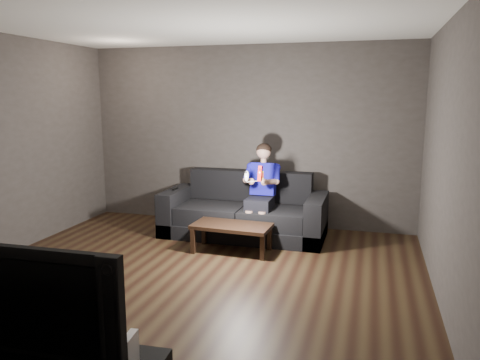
% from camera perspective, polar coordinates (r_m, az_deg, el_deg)
% --- Properties ---
extents(floor, '(5.00, 5.00, 0.00)m').
position_cam_1_polar(floor, '(5.10, -6.57, -12.41)').
color(floor, black).
rests_on(floor, ground).
extents(back_wall, '(5.00, 0.04, 2.70)m').
position_cam_1_polar(back_wall, '(7.10, 0.94, 5.35)').
color(back_wall, '#3B3734').
rests_on(back_wall, ground).
extents(right_wall, '(0.04, 5.00, 2.70)m').
position_cam_1_polar(right_wall, '(4.43, 24.49, 1.44)').
color(right_wall, '#3B3734').
rests_on(right_wall, ground).
extents(ceiling, '(5.00, 5.00, 0.02)m').
position_cam_1_polar(ceiling, '(4.76, -7.27, 19.14)').
color(ceiling, white).
rests_on(ceiling, back_wall).
extents(sofa, '(2.26, 0.98, 0.87)m').
position_cam_1_polar(sofa, '(6.64, 0.54, -4.33)').
color(sofa, black).
rests_on(sofa, floor).
extents(child, '(0.50, 0.62, 1.24)m').
position_cam_1_polar(child, '(6.42, 2.63, -0.46)').
color(child, black).
rests_on(child, sofa).
extents(wii_remote_red, '(0.06, 0.08, 0.20)m').
position_cam_1_polar(wii_remote_red, '(5.90, 2.47, 0.80)').
color(wii_remote_red, red).
rests_on(wii_remote_red, child).
extents(nunchuk_white, '(0.07, 0.09, 0.15)m').
position_cam_1_polar(nunchuk_white, '(5.96, 0.81, 0.47)').
color(nunchuk_white, silver).
rests_on(nunchuk_white, child).
extents(wii_remote_black, '(0.04, 0.14, 0.03)m').
position_cam_1_polar(wii_remote_black, '(6.82, -7.92, -1.06)').
color(wii_remote_black, black).
rests_on(wii_remote_black, sofa).
extents(coffee_table, '(1.01, 0.54, 0.36)m').
position_cam_1_polar(coffee_table, '(5.93, -1.02, -5.87)').
color(coffee_table, black).
rests_on(coffee_table, floor).
extents(tv, '(1.17, 0.18, 0.67)m').
position_cam_1_polar(tv, '(2.94, -23.20, -13.04)').
color(tv, black).
rests_on(tv, media_console).
extents(wii_console, '(0.06, 0.15, 0.19)m').
position_cam_1_polar(wii_console, '(2.75, -13.26, -19.67)').
color(wii_console, silver).
rests_on(wii_console, media_console).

